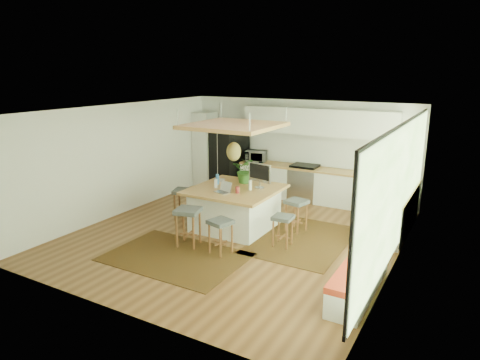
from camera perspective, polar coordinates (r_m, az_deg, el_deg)
The scene contains 35 objects.
floor at distance 9.42m, azimuth -0.45°, elevation -7.31°, with size 7.00×7.00×0.00m, color brown.
ceiling at distance 8.78m, azimuth -0.48°, elevation 9.28°, with size 7.00×7.00×0.00m, color white.
wall_back at distance 12.10m, azimuth 7.89°, elevation 4.11°, with size 6.50×6.50×0.00m, color white.
wall_front at distance 6.35m, azimuth -16.57°, elevation -5.86°, with size 6.50×6.50×0.00m, color white.
wall_left at distance 10.96m, azimuth -15.35°, elevation 2.66°, with size 7.00×7.00×0.00m, color white.
wall_right at distance 7.95m, azimuth 20.28°, elevation -2.09°, with size 7.00×7.00×0.00m, color white.
window_wall at distance 7.94m, azimuth 20.10°, elevation -1.72°, with size 0.10×6.20×2.60m, color black, non-canonical shape.
pantry at distance 13.23m, azimuth -4.64°, elevation 4.09°, with size 0.55×0.60×2.25m, color white.
back_counter_base at distance 11.81m, azimuth 9.63°, elevation -0.73°, with size 4.20×0.60×0.88m, color white.
back_counter_top at distance 11.70m, azimuth 9.72°, elevation 1.44°, with size 4.24×0.64×0.05m, color #AA773C.
backsplash at distance 11.89m, azimuth 10.31°, elevation 3.83°, with size 4.20×0.02×0.80m, color white.
upper_cabinets at distance 11.62m, azimuth 10.22°, elevation 7.59°, with size 4.20×0.34×0.70m, color white.
range at distance 11.88m, azimuth 8.51°, elevation -0.30°, with size 0.76×0.62×1.00m, color #A5A5AA, non-canonical shape.
right_counter_base at distance 10.15m, azimuth 20.00°, elevation -3.95°, with size 0.60×2.50×0.88m, color white.
right_counter_top at distance 10.02m, azimuth 20.22°, elevation -1.45°, with size 0.64×2.54×0.05m, color #AA773C.
window_bench at distance 7.29m, azimuth 15.48°, elevation -12.51°, with size 0.52×2.00×0.50m, color white, non-canonical shape.
ceiling_panel at distance 9.36m, azimuth -0.84°, elevation 5.59°, with size 1.86×1.86×0.80m, color #AA773C, non-canonical shape.
rug_near at distance 8.46m, azimuth -8.53°, elevation -10.04°, with size 2.60×1.80×0.01m, color black.
rug_right at distance 9.24m, azimuth 8.32°, elevation -7.86°, with size 1.80×2.60×0.01m, color black.
fridge at distance 12.81m, azimuth -1.54°, elevation 2.88°, with size 1.00×0.79×2.02m, color black, non-canonical shape.
island at distance 9.69m, azimuth -0.63°, elevation -3.74°, with size 1.85×1.85×0.93m, color #AA773C, non-canonical shape.
stool_near_left at distance 8.81m, azimuth -6.85°, elevation -6.50°, with size 0.47×0.47×0.79m, color #3E4345, non-canonical shape.
stool_near_right at distance 8.41m, azimuth -2.58°, elevation -7.47°, with size 0.41×0.41×0.69m, color #3E4345, non-canonical shape.
stool_right_front at distance 8.77m, azimuth 5.68°, elevation -6.57°, with size 0.38×0.38×0.65m, color #3E4345, non-canonical shape.
stool_right_back at distance 9.62m, azimuth 7.45°, elevation -4.71°, with size 0.42×0.42×0.72m, color #3E4345, non-canonical shape.
stool_left_side at distance 10.35m, azimuth -7.46°, elevation -3.32°, with size 0.44×0.44×0.74m, color #3E4345, non-canonical shape.
laptop at distance 9.20m, azimuth -2.39°, elevation -0.95°, with size 0.33×0.35×0.24m, color #A5A5AA, non-canonical shape.
monitor at distance 9.52m, azimuth 2.62°, elevation 0.45°, with size 0.61×0.22×0.57m, color #A5A5AA, non-canonical shape.
microwave at distance 12.32m, azimuth 2.14°, elevation 3.34°, with size 0.58×0.32×0.39m, color #A5A5AA.
island_plant at distance 9.95m, azimuth 0.76°, elevation 0.94°, with size 0.55×0.61×0.48m, color #1E4C19.
island_bowl at distance 10.16m, azimuth -2.63°, elevation -0.03°, with size 0.21×0.21×0.05m, color silver.
island_bottle_0 at distance 9.89m, azimuth -3.10°, elevation -0.01°, with size 0.07×0.07×0.19m, color #347AD0.
island_bottle_1 at distance 9.61m, azimuth -3.15°, elevation -0.44°, with size 0.07×0.07×0.19m, color #BEBBC2.
island_bottle_2 at distance 9.16m, azimuth -0.23°, elevation -1.17°, with size 0.07×0.07×0.19m, color maroon.
island_bottle_3 at distance 9.41m, azimuth 1.36°, elevation -0.75°, with size 0.07×0.07×0.19m, color silver.
Camera 1 is at (4.38, -7.57, 3.49)m, focal length 32.18 mm.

